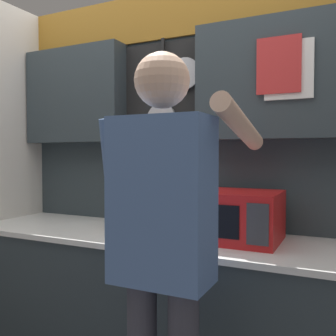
{
  "coord_description": "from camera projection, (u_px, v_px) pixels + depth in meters",
  "views": [
    {
      "loc": [
        0.98,
        -1.88,
        1.35
      ],
      "look_at": [
        -0.03,
        0.21,
        1.26
      ],
      "focal_mm": 40.0,
      "sensor_mm": 36.0,
      "label": 1
    }
  ],
  "objects": [
    {
      "name": "back_wall_unit",
      "position": [
        180.0,
        137.0,
        2.37
      ],
      "size": [
        2.91,
        0.23,
        2.4
      ],
      "color": "#2D383D",
      "rests_on": "ground_plane"
    },
    {
      "name": "base_cabinet_counter",
      "position": [
        157.0,
        312.0,
        2.15
      ],
      "size": [
        2.34,
        0.66,
        0.89
      ],
      "color": "#2D383D",
      "rests_on": "ground_plane"
    },
    {
      "name": "microwave",
      "position": [
        234.0,
        216.0,
        1.98
      ],
      "size": [
        0.47,
        0.39,
        0.26
      ],
      "color": "red",
      "rests_on": "base_cabinet_counter"
    },
    {
      "name": "person",
      "position": [
        163.0,
        234.0,
        1.45
      ],
      "size": [
        0.54,
        0.67,
        1.74
      ],
      "color": "#383842",
      "rests_on": "ground_plane"
    },
    {
      "name": "knife_block",
      "position": [
        123.0,
        213.0,
        2.28
      ],
      "size": [
        0.12,
        0.16,
        0.27
      ],
      "color": "brown",
      "rests_on": "base_cabinet_counter"
    },
    {
      "name": "utensil_crock",
      "position": [
        152.0,
        217.0,
        2.19
      ],
      "size": [
        0.11,
        0.11,
        0.34
      ],
      "color": "white",
      "rests_on": "base_cabinet_counter"
    }
  ]
}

